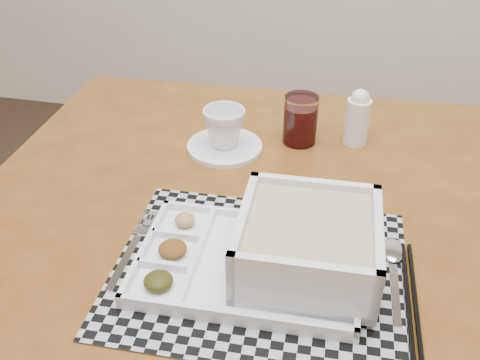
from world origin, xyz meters
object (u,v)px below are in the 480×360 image
object	(u,v)px
serving_tray	(293,250)
juice_glass	(300,122)
cup	(224,127)
creamer_bottle	(358,118)
dining_table	(262,259)

from	to	relation	value
serving_tray	juice_glass	xyz separation A→B (m)	(-0.04, 0.38, 0.00)
cup	juice_glass	distance (m)	0.15
creamer_bottle	serving_tray	bearing A→B (deg)	-100.28
dining_table	cup	size ratio (longest dim) A/B	12.79
dining_table	serving_tray	distance (m)	0.17
serving_tray	creamer_bottle	distance (m)	0.41
dining_table	juice_glass	bearing A→B (deg)	85.13
dining_table	creamer_bottle	size ratio (longest dim) A/B	9.10
serving_tray	juice_glass	bearing A→B (deg)	95.76
juice_glass	creamer_bottle	xyz separation A→B (m)	(0.11, 0.02, 0.01)
serving_tray	cup	bearing A→B (deg)	119.52
dining_table	creamer_bottle	distance (m)	0.35
cup	creamer_bottle	size ratio (longest dim) A/B	0.71
creamer_bottle	juice_glass	bearing A→B (deg)	-169.02
cup	creamer_bottle	bearing A→B (deg)	-4.19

